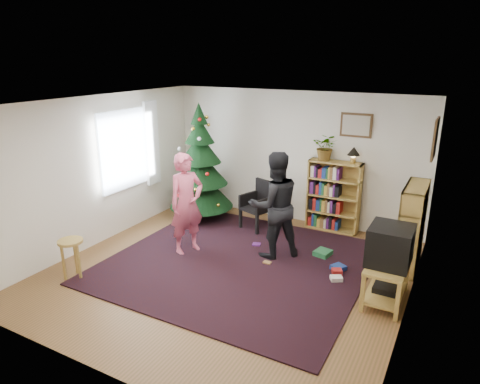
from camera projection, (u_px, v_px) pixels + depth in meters
The scene contains 23 objects.
floor at pixel (229, 271), 6.45m from camera, with size 5.00×5.00×0.00m, color brown.
ceiling at pixel (227, 103), 5.69m from camera, with size 5.00×5.00×0.00m, color white.
wall_back at pixel (293, 157), 8.17m from camera, with size 5.00×0.02×2.50m, color silver.
wall_front at pixel (94, 264), 3.98m from camera, with size 5.00×0.02×2.50m, color silver.
wall_left at pixel (100, 171), 7.20m from camera, with size 0.02×5.00×2.50m, color silver.
wall_right at pixel (415, 223), 4.94m from camera, with size 0.02×5.00×2.50m, color silver.
rug at pixel (238, 262), 6.70m from camera, with size 3.80×3.60×0.02m, color black.
window_pane at pixel (125, 150), 7.62m from camera, with size 0.04×1.20×1.40m, color silver.
curtain at pixel (152, 143), 8.18m from camera, with size 0.06×0.35×1.60m, color white.
picture_back at pixel (356, 125), 7.41m from camera, with size 0.55×0.03×0.42m.
picture_right at pixel (435, 139), 6.21m from camera, with size 0.03×0.50×0.60m.
christmas_tree at pixel (201, 172), 8.31m from camera, with size 1.26×1.26×2.28m.
bookshelf_back at pixel (334, 195), 7.82m from camera, with size 0.95×0.30×1.30m.
bookshelf_right at pixel (412, 226), 6.41m from camera, with size 0.30×0.95×1.30m.
tv_stand at pixel (386, 279), 5.58m from camera, with size 0.48×0.86×0.55m.
crt_tv at pixel (390, 245), 5.43m from camera, with size 0.53×0.58×0.50m.
armchair at pixel (259, 203), 7.97m from camera, with size 0.63×0.64×0.90m.
stool at pixel (71, 249), 6.14m from camera, with size 0.35×0.35×0.59m.
person_standing at pixel (187, 204), 6.86m from camera, with size 0.61×0.40×1.66m, color #C54F68.
person_by_chair at pixel (274, 205), 6.70m from camera, with size 0.84×0.65×1.72m, color black.
potted_plant at pixel (326, 147), 7.64m from camera, with size 0.43×0.38×0.48m, color gray.
table_lamp at pixel (354, 152), 7.42m from camera, with size 0.22×0.22×0.30m.
floor_clutter at pixel (318, 264), 6.59m from camera, with size 2.23×0.90×0.08m.
Camera 1 is at (2.90, -5.01, 3.10)m, focal length 32.00 mm.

